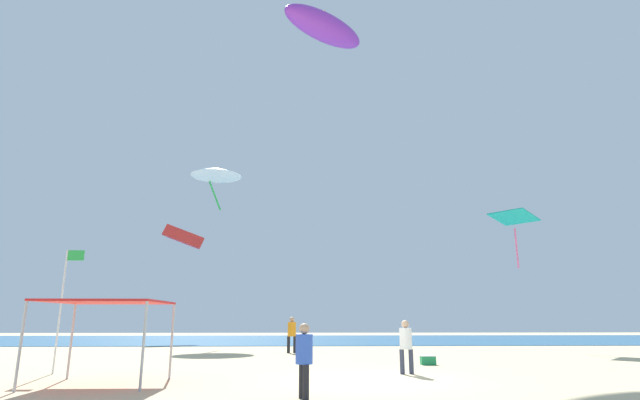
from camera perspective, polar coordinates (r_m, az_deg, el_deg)
ground at (r=15.42m, az=6.00°, el=-20.13°), size 110.00×110.00×0.10m
ocean_strip at (r=45.75m, az=0.53°, el=-15.83°), size 110.00×23.27×0.03m
canopy_tent at (r=15.22m, az=-23.34°, el=-11.07°), size 3.06×2.81×2.22m
person_near_tent at (r=11.56m, az=-1.85°, el=-17.38°), size 0.39×0.42×1.62m
person_leftmost at (r=27.31m, az=-3.28°, el=-14.95°), size 0.50×0.44×1.87m
person_central at (r=16.95m, az=9.90°, el=-15.89°), size 0.45×0.40×1.69m
banner_flag at (r=18.84m, az=-27.53°, el=-10.07°), size 0.61×0.06×4.01m
cooler_box at (r=20.59m, az=12.38°, el=-17.64°), size 0.57×0.37×0.35m
kite_parafoil_red at (r=44.94m, az=-15.53°, el=-4.11°), size 3.62×0.91×2.22m
kite_inflatable_purple at (r=40.49m, az=0.47°, el=19.39°), size 7.33×6.46×2.79m
kite_diamond_teal at (r=33.45m, az=21.52°, el=-2.15°), size 3.33×3.34×3.47m
kite_delta_white at (r=40.77m, az=-11.87°, el=3.20°), size 4.98×4.97×3.16m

